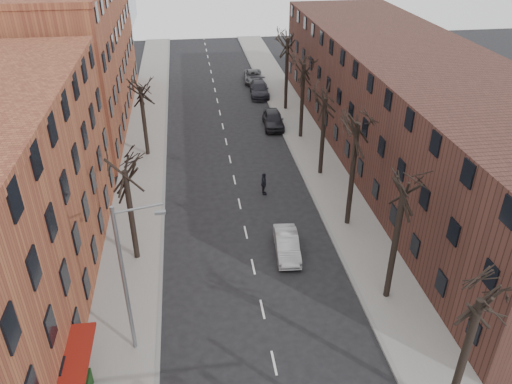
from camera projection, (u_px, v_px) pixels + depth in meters
name	position (u px, v px, depth m)	size (l,w,h in m)	color
sidewalk_left	(144.00, 150.00, 48.06)	(4.00, 90.00, 0.15)	gray
sidewalk_right	(306.00, 140.00, 50.01)	(4.00, 90.00, 0.15)	gray
building_left_far	(62.00, 57.00, 51.30)	(12.00, 28.00, 14.00)	brown
building_right	(410.00, 107.00, 44.22)	(12.00, 50.00, 10.00)	#472821
tree_right_b	(386.00, 297.00, 30.33)	(5.20, 5.20, 10.80)	black
tree_right_c	(347.00, 224.00, 37.17)	(5.20, 5.20, 11.60)	black
tree_right_d	(320.00, 174.00, 44.01)	(5.20, 5.20, 10.00)	black
tree_right_e	(300.00, 137.00, 50.85)	(5.20, 5.20, 10.80)	black
tree_right_f	(285.00, 109.00, 57.69)	(5.20, 5.20, 11.60)	black
tree_left_a	(138.00, 258.00, 33.61)	(5.20, 5.20, 9.50)	black
tree_left_b	(148.00, 155.00, 47.30)	(5.20, 5.20, 9.50)	black
streetlight	(127.00, 276.00, 24.32)	(2.45, 0.22, 9.03)	slate
silver_sedan	(287.00, 245.00, 33.73)	(1.51, 4.34, 1.43)	#A4A6AA
parked_car_near	(273.00, 119.00, 52.80)	(2.03, 5.03, 1.72)	black
parked_car_mid	(259.00, 89.00, 61.44)	(2.22, 5.46, 1.59)	black
parked_car_far	(253.00, 76.00, 66.24)	(2.36, 5.13, 1.42)	#53545A
pedestrian_crossing	(264.00, 184.00, 40.48)	(1.14, 0.47, 1.95)	black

